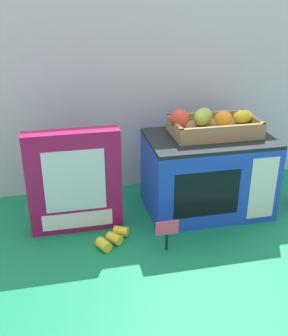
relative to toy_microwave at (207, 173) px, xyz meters
The scene contains 7 objects.
ground_plane 0.22m from the toy_microwave, behind, with size 1.70×1.70×0.00m, color #147A4C.
display_back_panel 0.37m from the toy_microwave, 125.15° to the left, with size 1.61×0.03×0.71m, color silver.
toy_microwave is the anchor object (origin of this frame).
food_groups_crate 0.17m from the toy_microwave, 53.89° to the left, with size 0.30×0.17×0.09m.
cookie_set_box 0.46m from the toy_microwave, behind, with size 0.29×0.06×0.33m.
price_sign 0.31m from the toy_microwave, 132.39° to the right, with size 0.07×0.01×0.10m.
loose_toy_banana 0.40m from the toy_microwave, 157.26° to the right, with size 0.11×0.11×0.03m.
Camera 1 is at (-0.31, -1.20, 0.73)m, focal length 43.77 mm.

